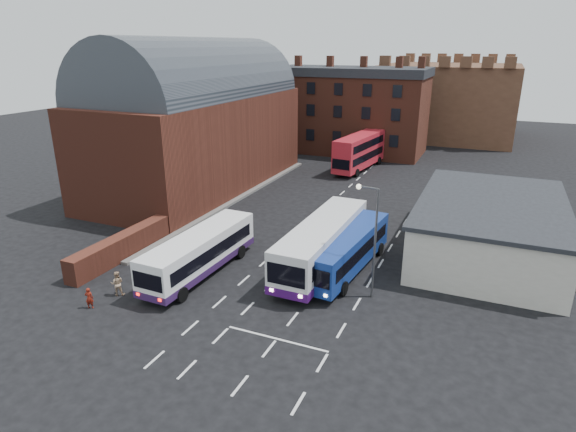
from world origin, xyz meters
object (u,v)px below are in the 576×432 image
at_px(street_lamp, 372,232).
at_px(bus_white_outbound, 200,250).
at_px(pedestrian_beige, 117,283).
at_px(pedestrian_red, 89,298).
at_px(bus_red_double, 359,151).
at_px(bus_blue, 347,249).
at_px(bus_white_inbound, 322,241).

bearing_deg(street_lamp, bus_white_outbound, -172.57).
height_order(street_lamp, pedestrian_beige, street_lamp).
relative_size(bus_white_outbound, pedestrian_red, 7.90).
bearing_deg(street_lamp, bus_red_double, 106.69).
xyz_separation_m(street_lamp, pedestrian_beige, (-14.80, -6.33, -3.59)).
distance_m(bus_blue, street_lamp, 4.62).
relative_size(bus_white_inbound, pedestrian_red, 9.12).
relative_size(bus_white_outbound, pedestrian_beige, 6.58).
xyz_separation_m(bus_white_outbound, pedestrian_beige, (-3.16, -4.81, -0.92)).
relative_size(bus_blue, street_lamp, 1.48).
bearing_deg(bus_white_inbound, street_lamp, 146.34).
bearing_deg(bus_blue, bus_white_inbound, 7.16).
relative_size(bus_red_double, pedestrian_beige, 6.86).
relative_size(bus_red_double, street_lamp, 1.55).
height_order(bus_white_inbound, street_lamp, street_lamp).
relative_size(bus_white_inbound, bus_blue, 1.16).
bearing_deg(bus_white_inbound, bus_white_outbound, 31.33).
distance_m(bus_white_inbound, pedestrian_beige, 14.11).
xyz_separation_m(bus_blue, bus_red_double, (-7.22, 28.98, 0.65)).
bearing_deg(bus_white_inbound, pedestrian_red, 46.16).
height_order(bus_blue, bus_red_double, bus_red_double).
xyz_separation_m(bus_white_inbound, pedestrian_red, (-11.05, -11.17, -1.33)).
distance_m(bus_white_outbound, pedestrian_red, 7.74).
relative_size(bus_blue, pedestrian_red, 7.88).
height_order(bus_white_outbound, street_lamp, street_lamp).
height_order(bus_white_inbound, pedestrian_red, bus_white_inbound).
distance_m(bus_white_inbound, bus_red_double, 29.54).
bearing_deg(bus_red_double, street_lamp, 113.92).
bearing_deg(bus_white_inbound, bus_red_double, -78.65).
relative_size(street_lamp, pedestrian_beige, 4.42).
distance_m(bus_blue, bus_red_double, 29.88).
bearing_deg(bus_white_outbound, bus_white_inbound, 32.02).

